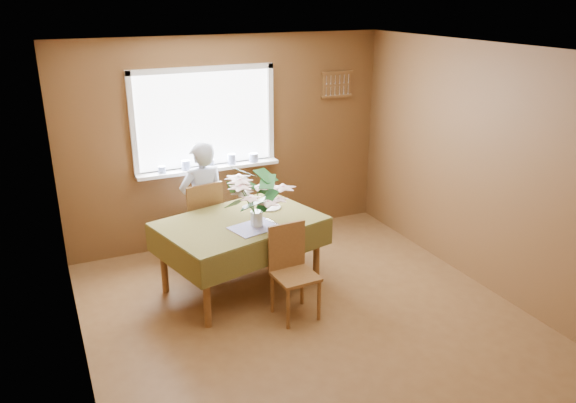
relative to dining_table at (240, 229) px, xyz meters
name	(u,v)px	position (x,y,z in m)	size (l,w,h in m)	color
floor	(312,324)	(0.35, -0.95, -0.67)	(4.50, 4.50, 0.00)	brown
ceiling	(317,52)	(0.35, -0.95, 1.83)	(4.50, 4.50, 0.00)	white
wall_back	(229,142)	(0.35, 1.30, 0.58)	(4.00, 4.00, 0.00)	brown
wall_front	(510,334)	(0.35, -3.20, 0.58)	(4.00, 4.00, 0.00)	brown
wall_left	(70,240)	(-1.65, -0.95, 0.58)	(4.50, 4.50, 0.00)	brown
wall_right	(491,171)	(2.35, -0.95, 0.58)	(4.50, 4.50, 0.00)	brown
window_assembly	(207,137)	(0.06, 1.25, 0.68)	(1.72, 0.20, 1.22)	white
spoon_rack	(337,84)	(1.80, 1.27, 1.18)	(0.44, 0.05, 0.33)	brown
dining_table	(240,229)	(0.00, 0.00, 0.00)	(1.80, 1.44, 0.77)	brown
chair_far	(202,220)	(-0.21, 0.70, -0.14)	(0.49, 0.49, 0.99)	brown
chair_near	(292,266)	(0.27, -0.67, -0.18)	(0.41, 0.41, 0.90)	brown
seated_woman	(203,205)	(-0.18, 0.71, 0.05)	(0.53, 0.35, 1.45)	white
flower_bouquet	(256,193)	(0.10, -0.21, 0.44)	(0.62, 0.62, 0.53)	white
side_plate	(269,207)	(0.41, 0.20, 0.10)	(0.24, 0.24, 0.01)	white
table_knife	(273,222)	(0.28, -0.20, 0.10)	(0.02, 0.23, 0.00)	silver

